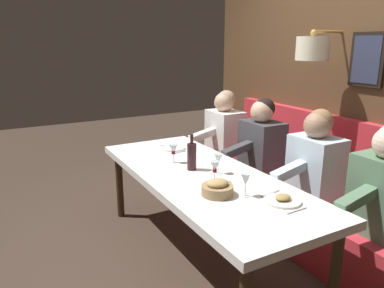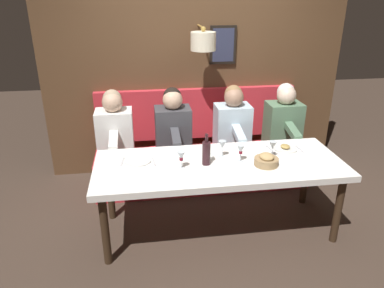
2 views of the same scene
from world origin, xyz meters
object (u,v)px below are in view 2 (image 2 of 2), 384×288
(diner_nearest, at_px, (284,119))
(wine_bottle, at_px, (206,153))
(diner_near, at_px, (233,122))
(wine_glass_3, at_px, (222,145))
(bread_bowl, at_px, (266,160))
(diner_far, at_px, (115,128))
(wine_glass_2, at_px, (241,150))
(diner_middle, at_px, (173,125))
(wine_glass_1, at_px, (181,157))
(wine_glass_0, at_px, (273,146))
(dining_table, at_px, (219,169))

(diner_nearest, distance_m, wine_bottle, 1.42)
(diner_nearest, distance_m, diner_near, 0.62)
(diner_nearest, height_order, wine_glass_3, diner_nearest)
(diner_near, height_order, wine_bottle, diner_near)
(diner_nearest, xyz_separation_m, bread_bowl, (-1.00, 0.55, -0.03))
(diner_far, xyz_separation_m, wine_glass_2, (-0.89, -1.20, 0.04))
(diner_near, height_order, wine_glass_3, diner_near)
(wine_glass_3, distance_m, wine_bottle, 0.23)
(diner_far, bearing_deg, diner_near, -90.00)
(diner_nearest, relative_size, diner_near, 1.00)
(diner_middle, xyz_separation_m, wine_glass_1, (-0.95, 0.02, 0.04))
(diner_nearest, bearing_deg, diner_far, 90.00)
(wine_glass_0, distance_m, wine_glass_3, 0.48)
(dining_table, height_order, diner_nearest, diner_nearest)
(diner_nearest, bearing_deg, bread_bowl, 151.06)
(diner_nearest, relative_size, diner_middle, 1.00)
(dining_table, distance_m, wine_glass_0, 0.55)
(dining_table, relative_size, wine_glass_0, 14.11)
(diner_nearest, relative_size, diner_far, 1.00)
(diner_middle, bearing_deg, wine_glass_1, 178.87)
(diner_middle, height_order, wine_glass_1, diner_middle)
(wine_glass_3, relative_size, bread_bowl, 0.75)
(dining_table, height_order, wine_glass_2, wine_glass_2)
(dining_table, xyz_separation_m, diner_far, (0.88, 1.00, 0.14))
(dining_table, height_order, wine_bottle, wine_bottle)
(dining_table, xyz_separation_m, wine_glass_2, (-0.01, -0.20, 0.18))
(diner_nearest, bearing_deg, wine_bottle, 129.49)
(diner_far, relative_size, bread_bowl, 3.60)
(wine_glass_1, height_order, wine_glass_2, same)
(diner_near, height_order, bread_bowl, diner_near)
(diner_far, bearing_deg, diner_nearest, -90.00)
(bread_bowl, bearing_deg, diner_middle, 37.16)
(diner_middle, height_order, wine_glass_3, diner_middle)
(diner_far, xyz_separation_m, wine_bottle, (-0.90, -0.87, 0.04))
(diner_far, distance_m, wine_glass_1, 1.14)
(diner_nearest, xyz_separation_m, diner_near, (0.00, 0.62, 0.00))
(wine_bottle, distance_m, bread_bowl, 0.55)
(diner_nearest, distance_m, bread_bowl, 1.14)
(diner_near, xyz_separation_m, diner_far, (0.00, 1.34, 0.00))
(wine_bottle, bearing_deg, wine_glass_2, -87.46)
(diner_middle, xyz_separation_m, wine_glass_2, (-0.89, -0.54, 0.04))
(wine_glass_1, distance_m, bread_bowl, 0.78)
(diner_far, height_order, wine_glass_1, diner_far)
(diner_middle, bearing_deg, bread_bowl, -142.84)
(wine_glass_0, relative_size, wine_glass_3, 1.00)
(diner_nearest, bearing_deg, wine_glass_0, 152.28)
(diner_far, bearing_deg, wine_glass_3, -125.99)
(dining_table, distance_m, wine_glass_3, 0.22)
(dining_table, height_order, diner_near, diner_near)
(wine_glass_0, relative_size, wine_glass_2, 1.00)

